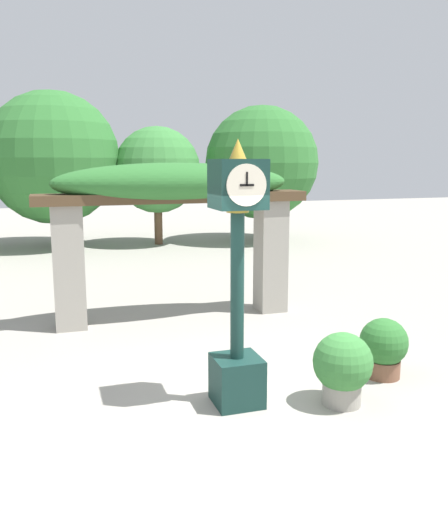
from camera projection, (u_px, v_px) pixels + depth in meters
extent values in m
plane|color=gray|center=(241.00, 397.00, 6.68)|extent=(60.00, 60.00, 0.00)
cube|color=#14332D|center=(237.00, 380.00, 6.45)|extent=(0.55, 0.55, 0.58)
cylinder|color=#14332D|center=(237.00, 286.00, 6.25)|extent=(0.16, 0.16, 1.72)
cylinder|color=gold|center=(238.00, 210.00, 6.10)|extent=(0.26, 0.26, 0.04)
cube|color=#14332D|center=(238.00, 184.00, 6.05)|extent=(0.55, 0.55, 0.55)
cylinder|color=beige|center=(247.00, 185.00, 5.78)|extent=(0.45, 0.02, 0.45)
cylinder|color=beige|center=(230.00, 183.00, 6.32)|extent=(0.45, 0.02, 0.45)
cube|color=black|center=(247.00, 185.00, 5.77)|extent=(0.16, 0.01, 0.02)
cube|color=black|center=(247.00, 179.00, 5.75)|extent=(0.02, 0.01, 0.14)
cone|color=gold|center=(238.00, 149.00, 5.98)|extent=(0.19, 0.19, 0.22)
cube|color=gray|center=(69.00, 268.00, 9.25)|extent=(0.52, 0.52, 2.14)
cube|color=gray|center=(271.00, 256.00, 10.38)|extent=(0.52, 0.52, 2.14)
cube|color=#4C3823|center=(178.00, 198.00, 9.37)|extent=(4.86, 0.15, 0.18)
cube|color=#4C3823|center=(176.00, 198.00, 9.54)|extent=(4.86, 0.15, 0.18)
cube|color=#4C3823|center=(173.00, 197.00, 9.70)|extent=(4.86, 0.15, 0.18)
cube|color=#4C3823|center=(171.00, 197.00, 9.86)|extent=(4.86, 0.15, 0.18)
ellipsoid|color=#2D6B2D|center=(174.00, 183.00, 9.57)|extent=(4.24, 1.12, 0.70)
cylinder|color=gray|center=(342.00, 394.00, 6.45)|extent=(0.46, 0.46, 0.26)
sphere|color=#387A38|center=(343.00, 362.00, 6.39)|extent=(0.71, 0.71, 0.71)
cylinder|color=brown|center=(382.00, 368.00, 7.28)|extent=(0.47, 0.47, 0.24)
sphere|color=#2D6B2D|center=(384.00, 342.00, 7.22)|extent=(0.64, 0.64, 0.64)
cylinder|color=brown|center=(57.00, 225.00, 18.29)|extent=(0.28, 0.28, 1.44)
sphere|color=#2D6B2D|center=(53.00, 158.00, 17.90)|extent=(4.37, 4.37, 4.37)
cylinder|color=brown|center=(158.00, 222.00, 18.81)|extent=(0.28, 0.28, 1.54)
sphere|color=#387A38|center=(157.00, 170.00, 18.50)|extent=(2.94, 2.94, 2.94)
cylinder|color=brown|center=(261.00, 222.00, 19.63)|extent=(0.28, 0.28, 1.41)
sphere|color=#2D6B2D|center=(262.00, 163.00, 19.26)|extent=(4.00, 4.00, 4.00)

